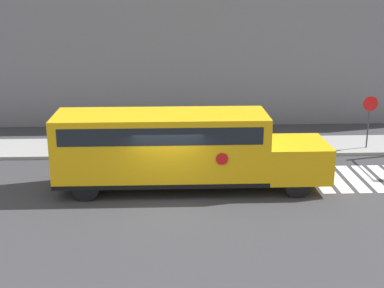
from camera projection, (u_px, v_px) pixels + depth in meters
The scene contains 6 objects.
ground_plane at pixel (169, 200), 19.54m from camera, with size 60.00×60.00×0.00m, color #333335.
sidewalk_strip at pixel (169, 147), 25.75m from camera, with size 44.00×3.00×0.15m.
building_backdrop at pixel (168, 40), 30.71m from camera, with size 32.00×4.00×9.14m.
crosswalk_stripes at pixel (369, 178), 21.78m from camera, with size 4.70×3.20×0.01m.
school_bus at pixel (177, 146), 20.23m from camera, with size 10.29×2.57×2.97m.
stop_sign at pixel (369, 115), 24.97m from camera, with size 0.70×0.10×2.64m.
Camera 1 is at (0.11, -18.18, 7.48)m, focal length 50.00 mm.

